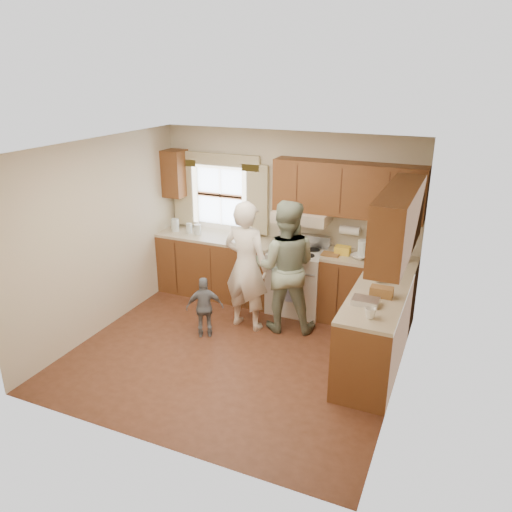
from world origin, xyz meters
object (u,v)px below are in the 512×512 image
at_px(child, 205,307).
at_px(stove, 298,279).
at_px(woman_right, 285,267).
at_px(woman_left, 246,266).

bearing_deg(child, stove, -153.26).
bearing_deg(stove, woman_right, -88.65).
bearing_deg(stove, woman_left, -121.89).
distance_m(stove, woman_right, 0.72).
xyz_separation_m(woman_right, child, (-0.85, -0.62, -0.47)).
distance_m(woman_left, child, 0.75).
bearing_deg(woman_right, woman_left, 3.18).
bearing_deg(child, woman_right, -172.31).
relative_size(woman_left, child, 2.13).
relative_size(woman_left, woman_right, 0.99).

